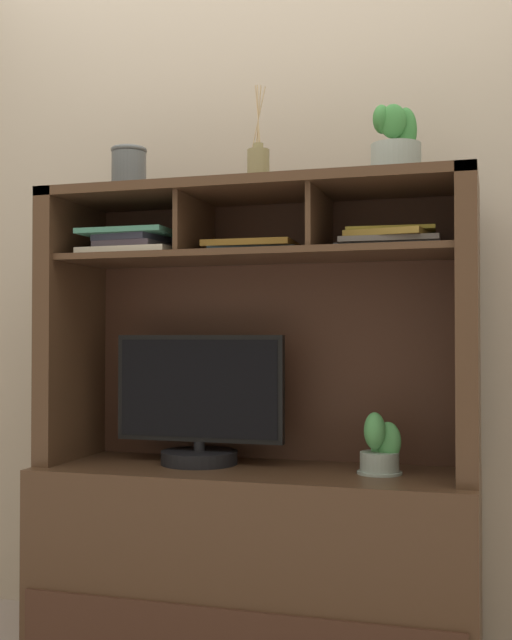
# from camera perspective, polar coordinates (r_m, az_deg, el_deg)

# --- Properties ---
(back_wall) EXTENTS (6.00, 0.02, 2.80)m
(back_wall) POSITION_cam_1_polar(r_m,az_deg,el_deg) (2.80, 1.69, 6.99)
(back_wall) COLOR tan
(back_wall) RESTS_ON ground
(media_console) EXTENTS (1.34, 0.55, 1.47)m
(media_console) POSITION_cam_1_polar(r_m,az_deg,el_deg) (2.56, 0.04, -13.75)
(media_console) COLOR #472F1E
(media_console) RESTS_ON ground
(tv_monitor) EXTENTS (0.56, 0.24, 0.41)m
(tv_monitor) POSITION_cam_1_polar(r_m,az_deg,el_deg) (2.57, -4.07, -6.28)
(tv_monitor) COLOR black
(tv_monitor) RESTS_ON media_console
(potted_orchid) EXTENTS (0.13, 0.13, 0.18)m
(potted_orchid) POSITION_cam_1_polar(r_m,az_deg,el_deg) (2.42, 8.84, -9.20)
(potted_orchid) COLOR #8F9D91
(potted_orchid) RESTS_ON media_console
(magazine_stack_left) EXTENTS (0.30, 0.30, 0.04)m
(magazine_stack_left) POSITION_cam_1_polar(r_m,az_deg,el_deg) (2.57, -0.07, 5.07)
(magazine_stack_left) COLOR #2D3E43
(magazine_stack_left) RESTS_ON media_console
(magazine_stack_centre) EXTENTS (0.31, 0.27, 0.08)m
(magazine_stack_centre) POSITION_cam_1_polar(r_m,az_deg,el_deg) (2.62, -8.72, 5.40)
(magazine_stack_centre) COLOR beige
(magazine_stack_centre) RESTS_ON media_console
(magazine_stack_right) EXTENTS (0.31, 0.30, 0.06)m
(magazine_stack_right) POSITION_cam_1_polar(r_m,az_deg,el_deg) (2.45, 9.64, 5.64)
(magazine_stack_right) COLOR slate
(magazine_stack_right) RESTS_ON media_console
(diffuser_bottle) EXTENTS (0.07, 0.07, 0.32)m
(diffuser_bottle) POSITION_cam_1_polar(r_m,az_deg,el_deg) (2.57, 0.16, 10.87)
(diffuser_bottle) COLOR olive
(diffuser_bottle) RESTS_ON media_console
(potted_succulent) EXTENTS (0.17, 0.17, 0.22)m
(potted_succulent) POSITION_cam_1_polar(r_m,az_deg,el_deg) (2.45, 9.91, 11.98)
(potted_succulent) COLOR #919C91
(potted_succulent) RESTS_ON media_console
(ceramic_vase) EXTENTS (0.12, 0.12, 0.15)m
(ceramic_vase) POSITION_cam_1_polar(r_m,az_deg,el_deg) (2.70, -9.08, 10.52)
(ceramic_vase) COLOR #505455
(ceramic_vase) RESTS_ON media_console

